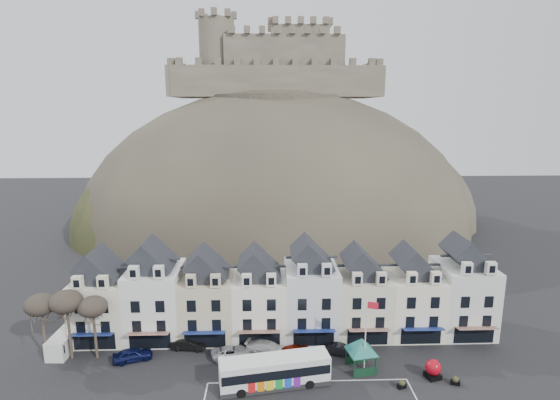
# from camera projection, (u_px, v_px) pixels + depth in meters

# --- Properties ---
(townhouse_terrace) EXTENTS (54.40, 9.35, 11.80)m
(townhouse_terrace) POSITION_uv_depth(u_px,v_px,m) (287.00, 295.00, 57.68)
(townhouse_terrace) COLOR white
(townhouse_terrace) RESTS_ON ground
(castle_hill) EXTENTS (100.00, 76.00, 68.00)m
(castle_hill) POSITION_uv_depth(u_px,v_px,m) (281.00, 226.00, 110.59)
(castle_hill) COLOR #3B352D
(castle_hill) RESTS_ON ground
(castle) EXTENTS (50.20, 22.20, 22.00)m
(castle) POSITION_uv_depth(u_px,v_px,m) (277.00, 64.00, 109.05)
(castle) COLOR brown
(castle) RESTS_ON ground
(tree_left_far) EXTENTS (3.61, 3.61, 8.24)m
(tree_left_far) POSITION_uv_depth(u_px,v_px,m) (40.00, 305.00, 51.08)
(tree_left_far) COLOR #362E22
(tree_left_far) RESTS_ON ground
(tree_left_mid) EXTENTS (3.78, 3.78, 8.64)m
(tree_left_mid) POSITION_uv_depth(u_px,v_px,m) (66.00, 302.00, 51.10)
(tree_left_mid) COLOR #362E22
(tree_left_mid) RESTS_ON ground
(tree_left_near) EXTENTS (3.43, 3.43, 7.84)m
(tree_left_near) POSITION_uv_depth(u_px,v_px,m) (93.00, 307.00, 51.34)
(tree_left_near) COLOR #362E22
(tree_left_near) RESTS_ON ground
(bus) EXTENTS (12.18, 4.75, 3.35)m
(bus) POSITION_uv_depth(u_px,v_px,m) (275.00, 370.00, 47.00)
(bus) COLOR #262628
(bus) RESTS_ON ground
(bus_shelter) EXTENTS (6.14, 6.14, 3.97)m
(bus_shelter) POSITION_uv_depth(u_px,v_px,m) (361.00, 345.00, 49.58)
(bus_shelter) COLOR black
(bus_shelter) RESTS_ON ground
(red_buoy) EXTENTS (1.82, 1.82, 2.18)m
(red_buoy) POSITION_uv_depth(u_px,v_px,m) (433.00, 369.00, 48.52)
(red_buoy) COLOR black
(red_buoy) RESTS_ON ground
(flagpole) EXTENTS (1.25, 0.48, 9.07)m
(flagpole) POSITION_uv_depth(u_px,v_px,m) (367.00, 332.00, 48.47)
(flagpole) COLOR silver
(flagpole) RESTS_ON ground
(white_van) EXTENTS (2.46, 5.26, 2.36)m
(white_van) POSITION_uv_depth(u_px,v_px,m) (64.00, 343.00, 53.78)
(white_van) COLOR silver
(white_van) RESTS_ON ground
(planter_west) EXTENTS (1.06, 0.76, 0.96)m
(planter_west) POSITION_uv_depth(u_px,v_px,m) (402.00, 384.00, 46.87)
(planter_west) COLOR black
(planter_west) RESTS_ON ground
(planter_east) EXTENTS (1.08, 0.77, 0.98)m
(planter_east) POSITION_uv_depth(u_px,v_px,m) (455.00, 381.00, 47.45)
(planter_east) COLOR black
(planter_east) RESTS_ON ground
(car_navy) EXTENTS (4.88, 3.21, 1.55)m
(car_navy) POSITION_uv_depth(u_px,v_px,m) (133.00, 355.00, 51.91)
(car_navy) COLOR #0B113B
(car_navy) RESTS_ON ground
(car_black) EXTENTS (4.54, 2.08, 1.44)m
(car_black) POSITION_uv_depth(u_px,v_px,m) (189.00, 344.00, 54.36)
(car_black) COLOR black
(car_black) RESTS_ON ground
(car_silver) EXTENTS (5.00, 3.22, 1.30)m
(car_silver) POSITION_uv_depth(u_px,v_px,m) (231.00, 352.00, 52.69)
(car_silver) COLOR #9FA2A6
(car_silver) RESTS_ON ground
(car_white) EXTENTS (5.79, 3.73, 1.56)m
(car_white) POSITION_uv_depth(u_px,v_px,m) (268.00, 348.00, 53.29)
(car_white) COLOR #BBBBBB
(car_white) RESTS_ON ground
(car_maroon) EXTENTS (4.49, 3.05, 1.42)m
(car_maroon) POSITION_uv_depth(u_px,v_px,m) (294.00, 351.00, 52.89)
(car_maroon) COLOR #651005
(car_maroon) RESTS_ON ground
(car_charcoal) EXTENTS (4.10, 2.67, 1.28)m
(car_charcoal) POSITION_uv_depth(u_px,v_px,m) (341.00, 350.00, 53.19)
(car_charcoal) COLOR black
(car_charcoal) RESTS_ON ground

